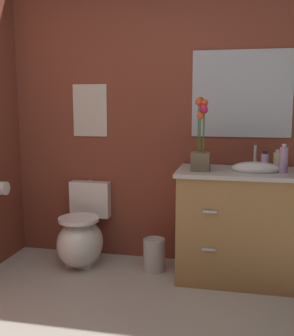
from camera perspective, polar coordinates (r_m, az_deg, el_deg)
name	(u,v)px	position (r m, az deg, el deg)	size (l,w,h in m)	color
wall_back	(184,118)	(3.58, 5.03, 6.80)	(4.12, 0.05, 2.50)	brown
toilet	(82,237)	(3.67, -8.87, -9.22)	(0.38, 0.59, 0.69)	white
vanity_cabinet	(238,224)	(3.36, 12.28, -7.45)	(0.94, 0.56, 1.05)	#9E7242
flower_vase	(201,146)	(3.18, 7.38, 3.00)	(0.14, 0.14, 0.56)	brown
soap_bottle	(265,161)	(3.32, 15.77, 0.87)	(0.06, 0.06, 0.15)	#B28CBF
lotion_bottle	(278,160)	(3.39, 17.38, 0.99)	(0.07, 0.07, 0.15)	beige
hand_wash_bottle	(284,160)	(3.22, 18.14, 1.09)	(0.06, 0.06, 0.21)	#B28CBF
trash_bin	(154,255)	(3.53, 0.98, -11.73)	(0.18, 0.18, 0.27)	#B7B7BC
wall_poster	(90,110)	(3.74, -7.78, 7.78)	(0.31, 0.01, 0.45)	beige
wall_mirror	(242,94)	(3.52, 12.79, 9.83)	(0.80, 0.01, 0.70)	#B2BCC6
toilet_paper_roll	(1,188)	(3.67, -19.35, -2.61)	(0.11, 0.11, 0.11)	white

